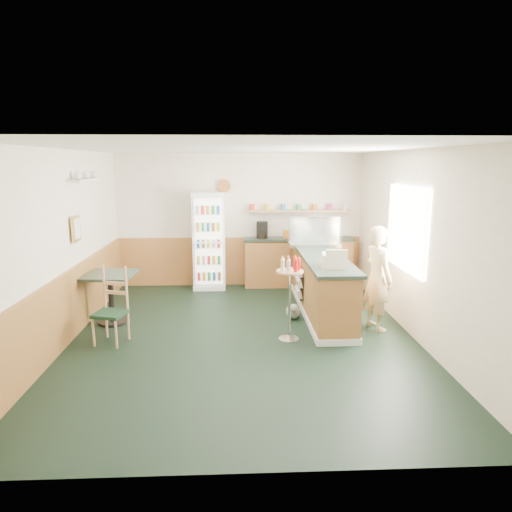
{
  "coord_description": "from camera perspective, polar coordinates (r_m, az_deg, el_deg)",
  "views": [
    {
      "loc": [
        -0.08,
        -6.32,
        2.51
      ],
      "look_at": [
        0.23,
        0.6,
        1.09
      ],
      "focal_mm": 32.0,
      "sensor_mm": 36.0,
      "label": 1
    }
  ],
  "objects": [
    {
      "name": "dog_doorstop",
      "position": [
        7.52,
        4.67,
        -6.86
      ],
      "size": [
        0.23,
        0.3,
        0.28
      ],
      "rotation": [
        0.0,
        0.0,
        -0.22
      ],
      "color": "gray",
      "rests_on": "ground"
    },
    {
      "name": "display_case",
      "position": [
        8.38,
        7.29,
        2.99
      ],
      "size": [
        0.92,
        0.48,
        0.52
      ],
      "color": "silver",
      "rests_on": "service_counter"
    },
    {
      "name": "ground",
      "position": [
        6.8,
        -1.73,
        -10.09
      ],
      "size": [
        6.0,
        6.0,
        0.0
      ],
      "primitive_type": "plane",
      "color": "black",
      "rests_on": "ground"
    },
    {
      "name": "shopkeeper",
      "position": [
        7.12,
        14.94,
        -2.7
      ],
      "size": [
        0.53,
        0.63,
        1.6
      ],
      "primitive_type": "imported",
      "rotation": [
        0.0,
        0.0,
        1.9
      ],
      "color": "tan",
      "rests_on": "ground"
    },
    {
      "name": "newspaper_rack",
      "position": [
        7.86,
        5.38,
        -3.3
      ],
      "size": [
        0.09,
        0.46,
        0.54
      ],
      "color": "black",
      "rests_on": "ground"
    },
    {
      "name": "cash_register",
      "position": [
        6.74,
        9.74,
        -0.56
      ],
      "size": [
        0.39,
        0.41,
        0.2
      ],
      "primitive_type": "cube",
      "rotation": [
        0.0,
        0.0,
        -0.15
      ],
      "color": "beige",
      "rests_on": "service_counter"
    },
    {
      "name": "room_envelope",
      "position": [
        7.12,
        -3.73,
        3.6
      ],
      "size": [
        5.04,
        6.02,
        2.72
      ],
      "color": "#F1E2CD",
      "rests_on": "ground"
    },
    {
      "name": "condiment_stand",
      "position": [
        6.46,
        4.23,
        -3.88
      ],
      "size": [
        0.38,
        0.38,
        1.2
      ],
      "rotation": [
        0.0,
        0.0,
        -0.07
      ],
      "color": "silver",
      "rests_on": "ground"
    },
    {
      "name": "back_counter",
      "position": [
        9.41,
        5.23,
        -0.5
      ],
      "size": [
        2.24,
        0.42,
        1.69
      ],
      "color": "#AA6536",
      "rests_on": "ground"
    },
    {
      "name": "cafe_table",
      "position": [
        7.51,
        -17.71,
        -3.9
      ],
      "size": [
        0.81,
        0.81,
        0.82
      ],
      "rotation": [
        0.0,
        0.0,
        -0.09
      ],
      "color": "black",
      "rests_on": "ground"
    },
    {
      "name": "drinks_fridge",
      "position": [
        9.2,
        -5.89,
        1.9
      ],
      "size": [
        0.64,
        0.54,
        1.94
      ],
      "color": "white",
      "rests_on": "ground"
    },
    {
      "name": "cafe_chair",
      "position": [
        6.8,
        -17.65,
        -5.59
      ],
      "size": [
        0.49,
        0.49,
        1.08
      ],
      "rotation": [
        0.0,
        0.0,
        -0.26
      ],
      "color": "black",
      "rests_on": "ground"
    },
    {
      "name": "service_counter",
      "position": [
        7.8,
        8.11,
        -3.76
      ],
      "size": [
        0.68,
        3.01,
        1.01
      ],
      "color": "#AA6536",
      "rests_on": "ground"
    }
  ]
}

